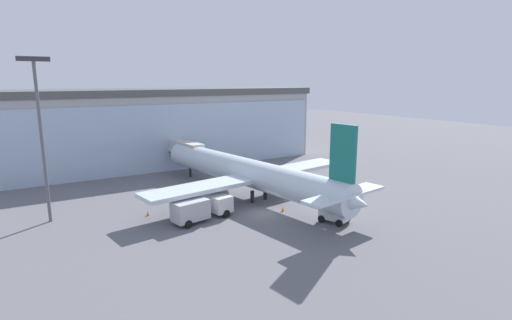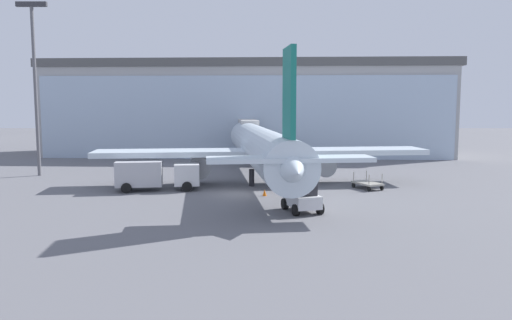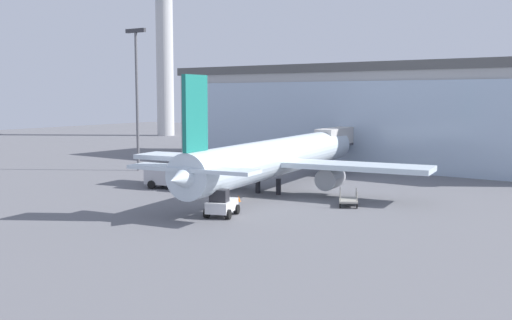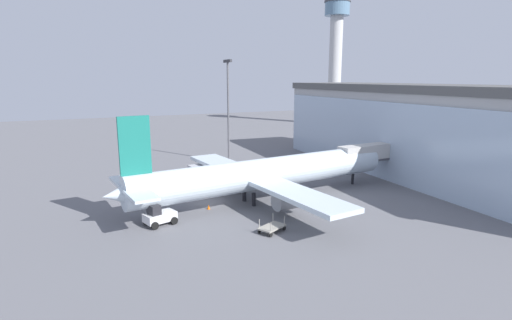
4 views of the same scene
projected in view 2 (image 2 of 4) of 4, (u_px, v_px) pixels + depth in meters
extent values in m
plane|color=slate|center=(240.00, 194.00, 42.69)|extent=(240.00, 240.00, 0.00)
cube|color=#A3A3A3|center=(246.00, 112.00, 77.07)|extent=(60.01, 17.72, 12.95)
cube|color=#A9BDD3|center=(243.00, 118.00, 69.73)|extent=(58.07, 3.33, 11.65)
cube|color=#515151|center=(246.00, 66.00, 76.29)|extent=(61.21, 18.07, 1.20)
cube|color=beige|center=(246.00, 128.00, 67.77)|extent=(3.25, 13.07, 2.40)
cube|color=#3F3F47|center=(246.00, 136.00, 67.88)|extent=(3.30, 13.07, 0.30)
cylinder|color=#4C4C51|center=(244.00, 146.00, 72.88)|extent=(0.70, 0.70, 3.26)
cylinder|color=#59595E|center=(34.00, 93.00, 52.82)|extent=(0.36, 0.36, 17.78)
cube|color=#333338|center=(30.00, 4.00, 51.81)|extent=(3.20, 0.40, 0.50)
cylinder|color=silver|center=(259.00, 147.00, 49.40)|extent=(7.62, 35.62, 3.78)
cone|color=silver|center=(243.00, 136.00, 66.89)|extent=(4.09, 3.39, 3.78)
cone|color=silver|center=(291.00, 170.00, 31.91)|extent=(3.82, 4.35, 3.40)
cube|color=silver|center=(261.00, 152.00, 47.70)|extent=(31.84, 7.61, 0.50)
cube|color=silver|center=(289.00, 159.00, 32.84)|extent=(11.20, 3.58, 0.30)
cube|color=#197266|center=(288.00, 93.00, 32.85)|extent=(0.71, 3.22, 6.01)
cylinder|color=gray|center=(198.00, 166.00, 47.68)|extent=(2.44, 3.41, 2.10)
cylinder|color=gray|center=(321.00, 165.00, 49.00)|extent=(2.44, 3.41, 2.10)
cylinder|color=black|center=(250.00, 178.00, 46.84)|extent=(0.50, 0.50, 1.60)
cylinder|color=black|center=(274.00, 177.00, 47.09)|extent=(0.50, 0.50, 1.60)
cylinder|color=black|center=(246.00, 158.00, 64.23)|extent=(0.40, 0.40, 1.60)
cube|color=silver|center=(186.00, 174.00, 44.77)|extent=(2.48, 2.48, 1.90)
cube|color=#B2B2B7|center=(138.00, 174.00, 44.18)|extent=(4.26, 2.72, 2.20)
cylinder|color=black|center=(186.00, 183.00, 45.96)|extent=(0.93, 0.42, 0.90)
cylinder|color=black|center=(186.00, 187.00, 43.79)|extent=(0.93, 0.42, 0.90)
cylinder|color=black|center=(128.00, 184.00, 45.25)|extent=(0.93, 0.42, 0.90)
cylinder|color=black|center=(125.00, 188.00, 43.08)|extent=(0.93, 0.42, 0.90)
cube|color=#9E998C|center=(366.00, 183.00, 45.30)|extent=(2.64, 3.22, 0.16)
cylinder|color=black|center=(380.00, 188.00, 44.64)|extent=(0.30, 0.45, 0.44)
cylinder|color=#9E998C|center=(381.00, 179.00, 44.54)|extent=(0.08, 0.08, 0.90)
cylinder|color=black|center=(368.00, 189.00, 44.02)|extent=(0.30, 0.45, 0.44)
cylinder|color=#9E998C|center=(368.00, 180.00, 43.93)|extent=(0.08, 0.08, 0.90)
cylinder|color=black|center=(365.00, 184.00, 46.65)|extent=(0.30, 0.45, 0.44)
cylinder|color=#9E998C|center=(365.00, 175.00, 46.55)|extent=(0.08, 0.08, 0.90)
cylinder|color=black|center=(352.00, 185.00, 46.03)|extent=(0.30, 0.45, 0.44)
cylinder|color=#9E998C|center=(352.00, 176.00, 45.94)|extent=(0.08, 0.08, 0.90)
cube|color=silver|center=(301.00, 200.00, 35.63)|extent=(2.64, 3.58, 0.90)
cube|color=#26262B|center=(304.00, 188.00, 34.92)|extent=(1.63, 1.36, 1.00)
cylinder|color=black|center=(284.00, 204.00, 36.49)|extent=(0.56, 0.87, 0.80)
cylinder|color=black|center=(306.00, 202.00, 37.01)|extent=(0.56, 0.87, 0.80)
cylinder|color=black|center=(295.00, 210.00, 34.36)|extent=(0.56, 0.87, 0.80)
cylinder|color=black|center=(319.00, 208.00, 34.87)|extent=(0.56, 0.87, 0.80)
cone|color=orange|center=(263.00, 193.00, 41.85)|extent=(0.36, 0.36, 0.55)
cone|color=orange|center=(119.00, 179.00, 49.49)|extent=(0.36, 0.36, 0.55)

